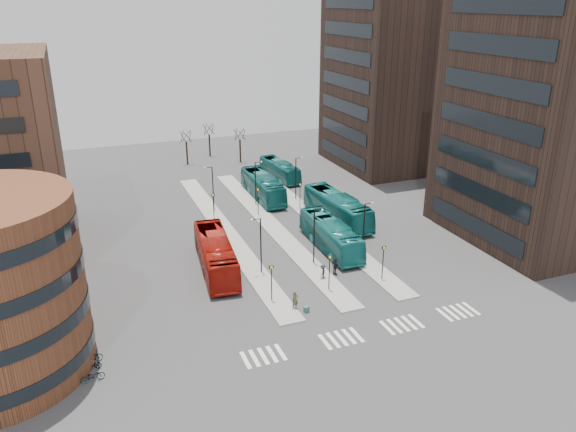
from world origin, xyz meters
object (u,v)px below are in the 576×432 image
object	(u,v)px
red_bus	(216,254)
commuter_c	(323,272)
suitcase	(306,309)
teal_bus_d	(280,170)
commuter_b	(335,266)
bicycle_mid	(91,364)
teal_bus_c	(337,208)
traveller	(295,300)
bicycle_far	(91,358)
bicycle_near	(93,376)
teal_bus_b	(263,187)
teal_bus_a	(330,235)
commuter_a	(223,272)

from	to	relation	value
red_bus	commuter_c	world-z (taller)	red_bus
suitcase	teal_bus_d	distance (m)	41.10
commuter_b	bicycle_mid	size ratio (longest dim) A/B	1.20
suitcase	teal_bus_c	world-z (taller)	teal_bus_c
red_bus	traveller	size ratio (longest dim) A/B	6.98
suitcase	commuter_c	bearing A→B (deg)	31.66
teal_bus_c	bicycle_far	xyz separation A→B (m)	(-31.47, -20.29, -1.36)
teal_bus_c	bicycle_mid	world-z (taller)	teal_bus_c
bicycle_near	bicycle_mid	world-z (taller)	bicycle_near
teal_bus_b	bicycle_near	bearing A→B (deg)	-125.76
suitcase	bicycle_far	bearing A→B (deg)	161.67
red_bus	bicycle_mid	xyz separation A→B (m)	(-13.37, -13.22, -1.39)
teal_bus_d	traveller	size ratio (longest dim) A/B	5.58
bicycle_mid	commuter_b	bearing A→B (deg)	-61.65
teal_bus_d	commuter_b	bearing A→B (deg)	-105.90
red_bus	commuter_c	bearing A→B (deg)	-25.78
bicycle_far	commuter_c	bearing A→B (deg)	-86.34
teal_bus_c	bicycle_mid	bearing A→B (deg)	-150.15
traveller	commuter_c	world-z (taller)	traveller
commuter_b	bicycle_mid	world-z (taller)	commuter_b
commuter_b	commuter_c	xyz separation A→B (m)	(-1.63, -0.45, -0.12)
teal_bus_a	commuter_a	distance (m)	13.86
teal_bus_d	traveller	xyz separation A→B (m)	(-12.87, -38.41, -0.53)
suitcase	teal_bus_c	bearing A→B (deg)	35.94
red_bus	teal_bus_d	bearing A→B (deg)	63.76
suitcase	commuter_c	size ratio (longest dim) A/B	0.37
teal_bus_a	red_bus	bearing A→B (deg)	-176.85
teal_bus_d	commuter_b	xyz separation A→B (m)	(-6.32, -33.38, -0.57)
bicycle_near	bicycle_mid	size ratio (longest dim) A/B	1.17
teal_bus_d	bicycle_near	distance (m)	52.72
traveller	bicycle_mid	size ratio (longest dim) A/B	1.25
commuter_a	bicycle_far	size ratio (longest dim) A/B	0.91
bicycle_mid	teal_bus_b	bearing A→B (deg)	-26.37
teal_bus_c	bicycle_mid	xyz separation A→B (m)	(-31.47, -21.12, -1.39)
teal_bus_b	bicycle_near	size ratio (longest dim) A/B	7.13
teal_bus_d	suitcase	bearing A→B (deg)	-112.28
red_bus	commuter_c	distance (m)	11.45
bicycle_near	red_bus	bearing A→B (deg)	-50.10
commuter_a	bicycle_mid	bearing A→B (deg)	57.96
teal_bus_b	suitcase	bearing A→B (deg)	-101.28
teal_bus_c	bicycle_mid	size ratio (longest dim) A/B	8.79
teal_bus_d	commuter_b	world-z (taller)	teal_bus_d
commuter_a	traveller	bearing A→B (deg)	138.78
teal_bus_c	bicycle_near	xyz separation A→B (m)	(-31.47, -22.72, -1.38)
teal_bus_a	teal_bus_b	world-z (taller)	teal_bus_b
traveller	commuter_b	world-z (taller)	traveller
teal_bus_c	commuter_c	size ratio (longest dim) A/B	8.46
bicycle_mid	teal_bus_d	bearing A→B (deg)	-25.93
bicycle_near	teal_bus_d	bearing A→B (deg)	-44.06
red_bus	teal_bus_d	distance (m)	32.93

